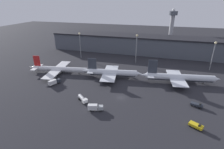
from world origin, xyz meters
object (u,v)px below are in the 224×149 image
at_px(airplane_2, 179,78).
at_px(service_vehicle_0, 95,107).
at_px(airplane_0, 59,69).
at_px(airplane_1, 112,73).
at_px(service_vehicle_3, 196,126).
at_px(service_vehicle_1, 197,105).
at_px(service_vehicle_2, 83,99).
at_px(control_tower, 172,25).
at_px(service_vehicle_4, 54,82).

relative_size(airplane_2, service_vehicle_0, 6.58).
bearing_deg(airplane_2, airplane_0, 175.86).
xyz_separation_m(airplane_1, service_vehicle_3, (48.41, -39.41, -2.48)).
height_order(service_vehicle_1, service_vehicle_2, service_vehicle_2).
bearing_deg(service_vehicle_0, control_tower, 59.92).
bearing_deg(control_tower, service_vehicle_1, -84.25).
relative_size(service_vehicle_1, service_vehicle_4, 0.77).
relative_size(airplane_1, service_vehicle_4, 5.13).
bearing_deg(service_vehicle_4, service_vehicle_2, -93.15).
bearing_deg(service_vehicle_0, service_vehicle_3, -15.88).
distance_m(service_vehicle_1, service_vehicle_3, 17.40).
height_order(airplane_1, service_vehicle_2, airplane_1).
distance_m(airplane_0, service_vehicle_4, 19.28).
relative_size(service_vehicle_3, control_tower, 0.15).
distance_m(airplane_0, service_vehicle_1, 92.23).
bearing_deg(service_vehicle_0, service_vehicle_1, 3.88).
relative_size(airplane_2, service_vehicle_4, 6.25).
distance_m(airplane_0, control_tower, 131.85).
xyz_separation_m(service_vehicle_2, control_tower, (44.58, 135.32, 22.46)).
bearing_deg(service_vehicle_1, airplane_0, -175.09).
bearing_deg(service_vehicle_3, airplane_0, -174.11).
height_order(airplane_1, control_tower, control_tower).
bearing_deg(service_vehicle_2, service_vehicle_3, 33.39).
bearing_deg(control_tower, airplane_0, -126.62).
distance_m(airplane_1, service_vehicle_0, 39.72).
bearing_deg(airplane_2, service_vehicle_4, -170.77).
relative_size(airplane_2, control_tower, 1.22).
xyz_separation_m(airplane_2, service_vehicle_4, (-75.53, -25.06, -1.80)).
height_order(service_vehicle_0, service_vehicle_1, service_vehicle_0).
height_order(airplane_1, service_vehicle_4, airplane_1).
xyz_separation_m(service_vehicle_3, service_vehicle_4, (-80.27, 18.83, 0.66)).
height_order(airplane_0, service_vehicle_4, airplane_0).
xyz_separation_m(service_vehicle_2, service_vehicle_3, (54.42, -5.83, -0.31)).
distance_m(airplane_1, service_vehicle_3, 62.47).
height_order(airplane_1, service_vehicle_3, airplane_1).
height_order(airplane_0, service_vehicle_3, airplane_0).
height_order(airplane_0, service_vehicle_2, airplane_0).
bearing_deg(airplane_1, service_vehicle_3, -48.28).
bearing_deg(airplane_2, airplane_1, 176.72).
bearing_deg(control_tower, service_vehicle_4, -119.93).
xyz_separation_m(airplane_0, control_tower, (77.65, 104.48, 20.96)).
xyz_separation_m(airplane_2, service_vehicle_1, (7.39, -26.69, -2.50)).
bearing_deg(airplane_0, airplane_2, -4.14).
xyz_separation_m(service_vehicle_0, service_vehicle_4, (-35.10, 18.96, 0.08)).
bearing_deg(service_vehicle_1, control_tower, 112.86).
bearing_deg(control_tower, airplane_2, -87.00).
bearing_deg(airplane_2, control_tower, 83.88).
distance_m(service_vehicle_1, service_vehicle_4, 82.93).
bearing_deg(airplane_2, service_vehicle_3, -92.95).
bearing_deg(airplane_1, service_vehicle_1, -32.64).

